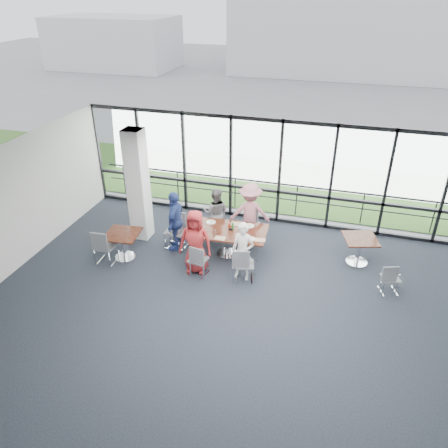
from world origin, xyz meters
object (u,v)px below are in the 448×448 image
(side_table_left, at_px, (123,237))
(chair_spare_r, at_px, (391,278))
(structural_column, at_px, (138,186))
(main_table, at_px, (227,234))
(diner_far_left, at_px, (216,213))
(chair_main_nl, at_px, (198,260))
(diner_far_right, at_px, (250,213))
(chair_spare_la, at_px, (105,246))
(diner_near_right, at_px, (243,252))
(diner_end, at_px, (176,221))
(chair_main_fl, at_px, (216,221))
(side_table_right, at_px, (360,242))
(chair_main_nr, at_px, (245,264))
(chair_main_end, at_px, (174,232))
(diner_near_left, at_px, (195,242))
(chair_main_fr, at_px, (251,224))
(chair_spare_lb, at_px, (178,232))

(side_table_left, xyz_separation_m, chair_spare_r, (6.77, 0.44, -0.23))
(structural_column, xyz_separation_m, main_table, (2.64, -0.26, -0.96))
(diner_far_left, bearing_deg, chair_main_nl, 84.13)
(diner_far_right, relative_size, chair_spare_la, 1.80)
(main_table, relative_size, diner_near_right, 1.41)
(diner_end, relative_size, chair_main_fl, 2.05)
(structural_column, bearing_deg, side_table_right, 3.03)
(chair_spare_r, bearing_deg, diner_far_left, 144.71)
(chair_main_nr, xyz_separation_m, chair_main_end, (-2.27, 0.96, 0.01))
(chair_spare_r, bearing_deg, chair_main_end, 155.90)
(diner_far_left, bearing_deg, side_table_left, 31.52)
(side_table_right, distance_m, diner_near_right, 3.14)
(side_table_right, bearing_deg, chair_main_nr, -149.72)
(diner_near_right, xyz_separation_m, diner_far_left, (-1.25, 1.78, -0.02))
(main_table, xyz_separation_m, diner_near_left, (-0.56, -0.94, 0.21))
(main_table, relative_size, chair_main_fr, 2.58)
(chair_main_fl, xyz_separation_m, chair_spare_r, (4.78, -1.48, -0.02))
(side_table_right, height_order, diner_near_left, diner_near_left)
(structural_column, height_order, chair_main_nl, structural_column)
(diner_near_right, height_order, chair_main_end, diner_near_right)
(side_table_left, xyz_separation_m, side_table_right, (6.02, 1.52, -0.01))
(diner_far_left, height_order, chair_main_fr, diner_far_left)
(diner_far_left, distance_m, chair_main_nr, 2.29)
(side_table_left, xyz_separation_m, chair_spare_la, (-0.35, -0.33, -0.15))
(diner_far_left, height_order, chair_main_nl, diner_far_left)
(chair_main_nl, bearing_deg, chair_spare_la, -166.94)
(diner_near_left, bearing_deg, chair_main_fr, 59.58)
(chair_main_fr, distance_m, chair_spare_lb, 2.13)
(chair_main_fr, distance_m, chair_main_end, 2.23)
(diner_far_right, distance_m, chair_main_nl, 2.22)
(chair_main_fl, bearing_deg, structural_column, 17.05)
(chair_main_fl, distance_m, chair_spare_lb, 1.29)
(chair_main_fr, distance_m, chair_spare_r, 4.08)
(chair_main_end, bearing_deg, chair_main_nl, 43.82)
(chair_main_end, bearing_deg, diner_end, 53.22)
(side_table_right, xyz_separation_m, chair_spare_r, (0.75, -1.08, -0.23))
(diner_end, bearing_deg, side_table_left, -57.68)
(chair_main_fl, height_order, chair_spare_la, chair_spare_la)
(diner_near_left, distance_m, diner_near_right, 1.22)
(diner_far_left, relative_size, chair_main_fr, 1.78)
(main_table, bearing_deg, side_table_right, 5.69)
(diner_end, distance_m, chair_main_nr, 2.37)
(structural_column, bearing_deg, chair_spare_r, -6.38)
(main_table, xyz_separation_m, diner_far_right, (0.40, 0.91, 0.24))
(diner_near_right, relative_size, diner_end, 0.89)
(diner_end, relative_size, chair_main_end, 1.86)
(diner_end, xyz_separation_m, chair_spare_r, (5.60, -0.40, -0.46))
(chair_main_fr, bearing_deg, chair_main_nr, 106.79)
(chair_spare_lb, bearing_deg, chair_main_fl, -119.45)
(chair_main_fr, bearing_deg, chair_main_end, 37.28)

